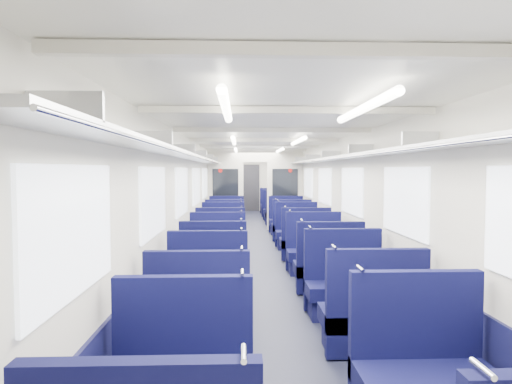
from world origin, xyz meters
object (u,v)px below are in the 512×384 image
Objects in this scene: seat_8 at (214,268)px; seat_22 at (229,211)px; seat_12 at (221,243)px; seat_3 at (422,376)px; seat_24 at (230,208)px; seat_25 at (274,208)px; seat_26 at (231,206)px; seat_14 at (223,234)px; bulkhead at (255,188)px; seat_16 at (225,228)px; seat_5 at (372,320)px; seat_17 at (291,228)px; seat_7 at (345,288)px; seat_19 at (286,222)px; seat_11 at (314,254)px; seat_4 at (199,323)px; seat_21 at (280,215)px; seat_23 at (277,211)px; seat_15 at (297,234)px; seat_6 at (207,292)px; seat_9 at (328,270)px; seat_18 at (226,222)px; seat_10 at (217,254)px; seat_13 at (305,243)px; seat_20 at (228,215)px; seat_27 at (272,206)px; end_door at (251,188)px.

seat_8 is 1.00× the size of seat_22.
seat_12 and seat_22 have the same top height.
seat_3 and seat_24 have the same top height.
seat_25 is 2.06m from seat_26.
bulkhead is at bearing 75.04° from seat_14.
seat_5 is at bearing -76.34° from seat_16.
seat_17 is (1.66, 2.23, 0.00)m from seat_12.
seat_5 is 1.00× the size of seat_25.
seat_3 is at bearing -90.00° from seat_7.
seat_19 is at bearing 34.74° from seat_16.
seat_8 is 4.78m from seat_17.
seat_11 is at bearing 90.00° from seat_7.
seat_4 is 1.00× the size of seat_26.
seat_21 is 1.00× the size of seat_24.
seat_14 is at bearing 90.00° from seat_8.
seat_21 and seat_23 have the same top height.
seat_15 is at bearing -90.00° from seat_25.
seat_24 is (0.00, 6.65, 0.00)m from seat_14.
seat_16 is (0.00, 5.83, 0.00)m from seat_6.
seat_5 is 12.33m from seat_25.
seat_9 is 3.95m from seat_14.
seat_8 is (-1.66, 2.26, 0.00)m from seat_5.
seat_18 is 4.30m from seat_24.
seat_17 is (1.66, 3.41, 0.00)m from seat_10.
seat_5 is at bearing -90.00° from seat_9.
seat_6 is 1.00× the size of seat_10.
seat_9 is 5.86m from seat_19.
seat_3 and seat_10 have the same top height.
seat_23 is at bearing 72.93° from seat_14.
seat_4 is at bearing -90.00° from seat_6.
seat_9 and seat_10 have the same top height.
seat_17 is (1.66, 1.03, 0.00)m from seat_14.
seat_14 is at bearing -90.00° from seat_26.
seat_3 is at bearing -90.00° from seat_13.
seat_16 and seat_18 have the same top height.
seat_20 is at bearing 124.68° from bulkhead.
seat_12 is 9.04m from seat_26.
seat_8 is at bearing -90.00° from seat_16.
seat_10 is 1.00× the size of seat_19.
seat_26 is (-1.66, 13.55, 0.00)m from seat_5.
seat_11 is (1.66, 3.37, 0.00)m from seat_4.
bulkhead is at bearing 96.16° from seat_7.
bulkhead is 2.34m from seat_16.
seat_21 is (1.66, 4.22, 0.00)m from seat_14.
seat_9 is 11.30m from seat_27.
seat_10 is 1.00× the size of seat_22.
end_door is at bearing 80.23° from seat_20.
seat_3 and seat_17 have the same top height.
seat_4 is 1.00× the size of seat_24.
seat_10 is at bearing -99.34° from seat_27.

